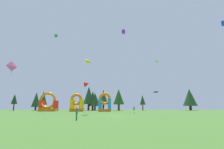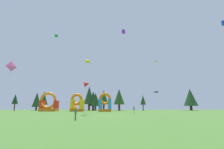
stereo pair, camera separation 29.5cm
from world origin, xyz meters
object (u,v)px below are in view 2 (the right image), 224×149
at_px(kite_yellow_parafoil, 88,61).
at_px(inflatable_yellow_castle, 77,105).
at_px(kite_white_box, 156,62).
at_px(kite_blue_box, 223,24).
at_px(kite_black_parafoil, 156,92).
at_px(kite_green_box, 56,36).
at_px(kite_red_delta, 87,84).
at_px(person_far_side, 76,113).
at_px(inflatable_orange_dome, 105,104).
at_px(kite_pink_diamond, 12,67).
at_px(person_midfield, 134,109).
at_px(inflatable_red_slide, 49,105).
at_px(kite_purple_box, 123,32).

height_order(kite_yellow_parafoil, inflatable_yellow_castle, kite_yellow_parafoil).
xyz_separation_m(kite_white_box, kite_blue_box, (15.80, 2.06, 9.37)).
relative_size(kite_yellow_parafoil, kite_black_parafoil, 1.84).
bearing_deg(kite_black_parafoil, kite_green_box, -175.09).
relative_size(kite_red_delta, kite_white_box, 0.95).
distance_m(kite_blue_box, person_far_side, 36.99).
relative_size(kite_black_parafoil, kite_blue_box, 0.35).
distance_m(kite_yellow_parafoil, person_far_side, 20.81).
xyz_separation_m(inflatable_yellow_castle, inflatable_orange_dome, (10.13, -1.64, 0.18)).
xyz_separation_m(kite_green_box, kite_pink_diamond, (1.72, -27.65, -17.25)).
relative_size(kite_white_box, kite_blue_box, 0.53).
bearing_deg(person_midfield, kite_pink_diamond, -65.88).
bearing_deg(inflatable_orange_dome, inflatable_red_slide, 172.11).
relative_size(kite_yellow_parafoil, inflatable_red_slide, 1.90).
height_order(kite_black_parafoil, inflatable_yellow_castle, kite_black_parafoil).
distance_m(kite_red_delta, inflatable_orange_dome, 9.89).
relative_size(kite_pink_diamond, person_far_side, 5.53).
height_order(person_midfield, inflatable_yellow_castle, inflatable_yellow_castle).
bearing_deg(inflatable_orange_dome, kite_red_delta, -146.29).
xyz_separation_m(kite_black_parafoil, inflatable_yellow_castle, (-27.84, 3.96, -4.32)).
bearing_deg(inflatable_red_slide, kite_yellow_parafoil, -54.89).
xyz_separation_m(kite_yellow_parafoil, kite_blue_box, (30.42, -5.55, 7.32)).
relative_size(kite_green_box, kite_pink_diamond, 2.87).
relative_size(kite_yellow_parafoil, inflatable_yellow_castle, 2.07).
bearing_deg(kite_red_delta, kite_blue_box, -34.89).
height_order(kite_red_delta, person_far_side, kite_red_delta).
height_order(kite_yellow_parafoil, inflatable_red_slide, kite_yellow_parafoil).
distance_m(person_far_side, inflatable_orange_dome, 38.75).
bearing_deg(kite_green_box, kite_black_parafoil, 4.91).
relative_size(kite_white_box, kite_purple_box, 0.44).
distance_m(inflatable_orange_dome, inflatable_red_slide, 21.04).
bearing_deg(kite_black_parafoil, kite_white_box, -104.60).
distance_m(kite_yellow_parafoil, inflatable_red_slide, 31.24).
distance_m(kite_green_box, kite_white_box, 39.48).
relative_size(kite_pink_diamond, inflatable_orange_dome, 1.39).
bearing_deg(inflatable_red_slide, inflatable_orange_dome, -7.89).
distance_m(kite_white_box, person_far_side, 19.32).
xyz_separation_m(kite_red_delta, inflatable_red_slide, (-14.75, 6.95, -6.77)).
bearing_deg(person_midfield, kite_purple_box, -173.59).
relative_size(kite_purple_box, person_far_side, 15.05).
bearing_deg(kite_green_box, kite_purple_box, -17.62).
bearing_deg(kite_black_parafoil, kite_blue_box, -70.11).
distance_m(kite_black_parafoil, inflatable_orange_dome, 18.34).
relative_size(kite_yellow_parafoil, inflatable_orange_dome, 2.01).
height_order(kite_black_parafoil, inflatable_red_slide, kite_black_parafoil).
height_order(kite_black_parafoil, person_midfield, kite_black_parafoil).
bearing_deg(inflatable_red_slide, person_midfield, -39.08).
bearing_deg(inflatable_red_slide, kite_red_delta, -25.25).
distance_m(kite_purple_box, person_midfield, 24.37).
relative_size(kite_white_box, kite_pink_diamond, 1.19).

